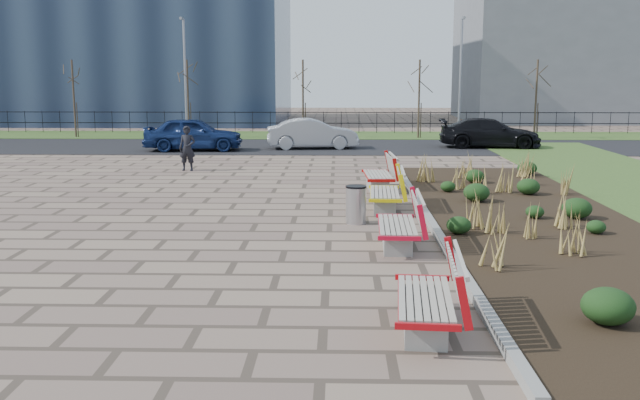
{
  "coord_description": "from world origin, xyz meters",
  "views": [
    {
      "loc": [
        1.86,
        -10.72,
        3.35
      ],
      "look_at": [
        1.5,
        3.0,
        0.9
      ],
      "focal_mm": 40.0,
      "sensor_mm": 36.0,
      "label": 1
    }
  ],
  "objects_px": {
    "car_black": "(490,133)",
    "lamp_west": "(185,79)",
    "bench_a": "(425,294)",
    "bench_b": "(397,222)",
    "pedestrian": "(187,148)",
    "car_silver": "(312,134)",
    "bench_d": "(378,173)",
    "car_blue": "(193,134)",
    "litter_bin": "(356,205)",
    "bench_c": "(385,190)",
    "lamp_east": "(460,79)"
  },
  "relations": [
    {
      "from": "car_blue",
      "to": "lamp_west",
      "type": "bearing_deg",
      "value": 10.49
    },
    {
      "from": "pedestrian",
      "to": "car_black",
      "type": "xyz_separation_m",
      "value": [
        12.1,
        8.01,
        -0.1
      ]
    },
    {
      "from": "bench_c",
      "to": "car_black",
      "type": "distance_m",
      "value": 16.16
    },
    {
      "from": "pedestrian",
      "to": "car_silver",
      "type": "distance_m",
      "value": 8.41
    },
    {
      "from": "litter_bin",
      "to": "bench_c",
      "type": "bearing_deg",
      "value": 64.92
    },
    {
      "from": "bench_b",
      "to": "litter_bin",
      "type": "xyz_separation_m",
      "value": [
        -0.74,
        2.24,
        -0.08
      ]
    },
    {
      "from": "bench_b",
      "to": "bench_c",
      "type": "relative_size",
      "value": 1.0
    },
    {
      "from": "car_black",
      "to": "lamp_west",
      "type": "distance_m",
      "value": 15.48
    },
    {
      "from": "bench_b",
      "to": "lamp_east",
      "type": "height_order",
      "value": "lamp_east"
    },
    {
      "from": "bench_d",
      "to": "car_black",
      "type": "xyz_separation_m",
      "value": [
        5.71,
        11.97,
        0.18
      ]
    },
    {
      "from": "bench_c",
      "to": "lamp_west",
      "type": "height_order",
      "value": "lamp_west"
    },
    {
      "from": "car_silver",
      "to": "car_black",
      "type": "xyz_separation_m",
      "value": [
        8.02,
        0.65,
        -0.01
      ]
    },
    {
      "from": "car_black",
      "to": "litter_bin",
      "type": "bearing_deg",
      "value": 163.41
    },
    {
      "from": "litter_bin",
      "to": "car_silver",
      "type": "height_order",
      "value": "car_silver"
    },
    {
      "from": "car_silver",
      "to": "lamp_west",
      "type": "xyz_separation_m",
      "value": [
        -6.68,
        4.88,
        2.35
      ]
    },
    {
      "from": "bench_b",
      "to": "lamp_west",
      "type": "distance_m",
      "value": 24.99
    },
    {
      "from": "lamp_west",
      "to": "bench_a",
      "type": "bearing_deg",
      "value": -72.02
    },
    {
      "from": "bench_d",
      "to": "car_blue",
      "type": "bearing_deg",
      "value": 123.23
    },
    {
      "from": "car_black",
      "to": "lamp_west",
      "type": "relative_size",
      "value": 0.76
    },
    {
      "from": "bench_d",
      "to": "litter_bin",
      "type": "height_order",
      "value": "bench_d"
    },
    {
      "from": "bench_a",
      "to": "bench_b",
      "type": "height_order",
      "value": "same"
    },
    {
      "from": "car_blue",
      "to": "lamp_east",
      "type": "bearing_deg",
      "value": -69.03
    },
    {
      "from": "lamp_east",
      "to": "bench_a",
      "type": "bearing_deg",
      "value": -100.22
    },
    {
      "from": "bench_a",
      "to": "car_black",
      "type": "distance_m",
      "value": 24.18
    },
    {
      "from": "pedestrian",
      "to": "lamp_east",
      "type": "relative_size",
      "value": 0.26
    },
    {
      "from": "bench_b",
      "to": "car_black",
      "type": "height_order",
      "value": "car_black"
    },
    {
      "from": "car_black",
      "to": "car_silver",
      "type": "bearing_deg",
      "value": 99.17
    },
    {
      "from": "litter_bin",
      "to": "bench_d",
      "type": "bearing_deg",
      "value": 81.08
    },
    {
      "from": "bench_b",
      "to": "pedestrian",
      "type": "distance_m",
      "value": 12.68
    },
    {
      "from": "bench_d",
      "to": "car_blue",
      "type": "height_order",
      "value": "car_blue"
    },
    {
      "from": "bench_b",
      "to": "lamp_west",
      "type": "height_order",
      "value": "lamp_west"
    },
    {
      "from": "bench_b",
      "to": "lamp_west",
      "type": "relative_size",
      "value": 0.35
    },
    {
      "from": "pedestrian",
      "to": "car_black",
      "type": "relative_size",
      "value": 0.34
    },
    {
      "from": "bench_d",
      "to": "car_black",
      "type": "bearing_deg",
      "value": 61.88
    },
    {
      "from": "bench_c",
      "to": "bench_b",
      "type": "bearing_deg",
      "value": -87.45
    },
    {
      "from": "bench_a",
      "to": "bench_b",
      "type": "bearing_deg",
      "value": 94.65
    },
    {
      "from": "car_silver",
      "to": "lamp_west",
      "type": "height_order",
      "value": "lamp_west"
    },
    {
      "from": "bench_a",
      "to": "bench_d",
      "type": "xyz_separation_m",
      "value": [
        0.0,
        11.53,
        0.0
      ]
    },
    {
      "from": "bench_b",
      "to": "bench_d",
      "type": "xyz_separation_m",
      "value": [
        0.0,
        6.99,
        0.0
      ]
    },
    {
      "from": "bench_d",
      "to": "lamp_west",
      "type": "height_order",
      "value": "lamp_west"
    },
    {
      "from": "bench_a",
      "to": "bench_b",
      "type": "xyz_separation_m",
      "value": [
        0.0,
        4.55,
        0.0
      ]
    },
    {
      "from": "pedestrian",
      "to": "bench_b",
      "type": "bearing_deg",
      "value": -56.71
    },
    {
      "from": "car_black",
      "to": "lamp_east",
      "type": "relative_size",
      "value": 0.76
    },
    {
      "from": "bench_c",
      "to": "pedestrian",
      "type": "distance_m",
      "value": 9.56
    },
    {
      "from": "lamp_west",
      "to": "lamp_east",
      "type": "height_order",
      "value": "same"
    },
    {
      "from": "pedestrian",
      "to": "car_silver",
      "type": "height_order",
      "value": "pedestrian"
    },
    {
      "from": "car_blue",
      "to": "lamp_east",
      "type": "height_order",
      "value": "lamp_east"
    },
    {
      "from": "bench_c",
      "to": "litter_bin",
      "type": "height_order",
      "value": "bench_c"
    },
    {
      "from": "bench_a",
      "to": "pedestrian",
      "type": "relative_size",
      "value": 1.35
    },
    {
      "from": "litter_bin",
      "to": "car_black",
      "type": "distance_m",
      "value": 17.91
    }
  ]
}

